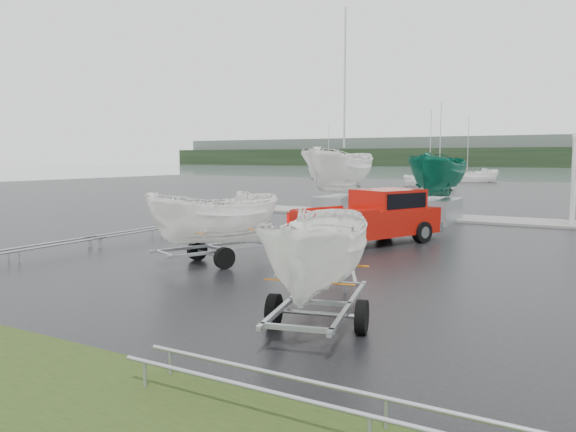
# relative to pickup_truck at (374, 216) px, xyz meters

# --- Properties ---
(ground_plane) EXTENTS (120.00, 120.00, 0.00)m
(ground_plane) POSITION_rel_pickup_truck_xyz_m (1.13, -3.58, -1.00)
(ground_plane) COLOR black
(ground_plane) RESTS_ON ground
(lake) EXTENTS (300.00, 300.00, 0.00)m
(lake) POSITION_rel_pickup_truck_xyz_m (1.13, 96.42, -1.00)
(lake) COLOR slate
(lake) RESTS_ON ground
(grass_verge) EXTENTS (40.00, 40.00, 0.00)m
(grass_verge) POSITION_rel_pickup_truck_xyz_m (1.13, -14.58, -0.99)
(grass_verge) COLOR black
(grass_verge) RESTS_ON ground
(dock) EXTENTS (30.00, 3.00, 0.12)m
(dock) POSITION_rel_pickup_truck_xyz_m (1.13, 9.42, -0.95)
(dock) COLOR gray
(dock) RESTS_ON ground
(pickup_truck) EXTENTS (4.08, 6.04, 1.91)m
(pickup_truck) POSITION_rel_pickup_truck_xyz_m (0.00, 0.00, 0.00)
(pickup_truck) COLOR #9A1008
(pickup_truck) RESTS_ON ground
(trailer_hitched) EXTENTS (2.52, 3.77, 4.75)m
(trailer_hitched) POSITION_rel_pickup_truck_xyz_m (-2.55, -5.83, 1.59)
(trailer_hitched) COLOR #989BA0
(trailer_hitched) RESTS_ON ground
(trailer_parked) EXTENTS (2.00, 3.78, 4.78)m
(trailer_parked) POSITION_rel_pickup_truck_xyz_m (2.76, -9.78, 1.60)
(trailer_parked) COLOR #989BA0
(trailer_parked) RESTS_ON ground
(keelboat_0) EXTENTS (2.38, 3.20, 10.55)m
(keelboat_0) POSITION_rel_pickup_truck_xyz_m (-4.73, 7.42, 2.78)
(keelboat_0) COLOR #989BA0
(keelboat_0) RESTS_ON ground
(keelboat_1) EXTENTS (2.10, 3.20, 6.68)m
(keelboat_1) POSITION_rel_pickup_truck_xyz_m (0.27, 7.62, 2.28)
(keelboat_1) COLOR #989BA0
(keelboat_1) RESTS_ON ground
(mast_rack_0) EXTENTS (0.56, 6.50, 0.06)m
(mast_rack_0) POSITION_rel_pickup_truck_xyz_m (-7.87, -2.58, -0.65)
(mast_rack_0) COLOR #989BA0
(mast_rack_0) RESTS_ON ground
(mast_rack_1) EXTENTS (0.56, 6.50, 0.06)m
(mast_rack_1) POSITION_rel_pickup_truck_xyz_m (-7.87, -8.58, -0.65)
(mast_rack_1) COLOR #989BA0
(mast_rack_1) RESTS_ON ground
(mast_rack_2) EXTENTS (7.00, 0.56, 0.06)m
(mast_rack_2) POSITION_rel_pickup_truck_xyz_m (5.13, -13.08, -0.65)
(mast_rack_2) COLOR #989BA0
(mast_rack_2) RESTS_ON ground
(moored_boat_0) EXTENTS (3.01, 2.99, 10.87)m
(moored_boat_0) POSITION_rel_pickup_truck_xyz_m (-9.52, 40.91, -0.99)
(moored_boat_0) COLOR white
(moored_boat_0) RESTS_ON ground
(moored_boat_1) EXTENTS (3.75, 3.71, 11.77)m
(moored_boat_1) POSITION_rel_pickup_truck_xyz_m (-8.12, 52.49, -0.99)
(moored_boat_1) COLOR white
(moored_boat_1) RESTS_ON ground
(moored_boat_4) EXTENTS (3.36, 3.36, 11.12)m
(moored_boat_4) POSITION_rel_pickup_truck_xyz_m (-29.18, 56.86, -0.99)
(moored_boat_4) COLOR white
(moored_boat_4) RESTS_ON ground
(moored_boat_6) EXTENTS (2.68, 2.73, 10.89)m
(moored_boat_6) POSITION_rel_pickup_truck_xyz_m (-6.30, 32.61, -0.99)
(moored_boat_6) COLOR white
(moored_boat_6) RESTS_ON ground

